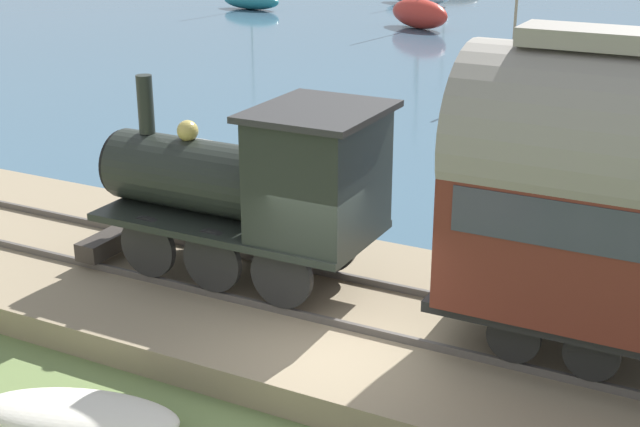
{
  "coord_description": "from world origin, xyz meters",
  "views": [
    {
      "loc": [
        -10.4,
        -5.22,
        6.83
      ],
      "look_at": [
        3.36,
        1.93,
        1.09
      ],
      "focal_mm": 50.0,
      "sensor_mm": 36.0,
      "label": 1
    }
  ],
  "objects_px": {
    "sailboat_blue": "(512,70)",
    "beached_dinghy": "(78,415)",
    "rowboat_near_shore": "(190,147)",
    "sailboat_red": "(419,13)",
    "steam_locomotive": "(257,182)",
    "sailboat_teal": "(251,0)"
  },
  "relations": [
    {
      "from": "sailboat_blue",
      "to": "beached_dinghy",
      "type": "relative_size",
      "value": 1.87
    },
    {
      "from": "rowboat_near_shore",
      "to": "sailboat_red",
      "type": "bearing_deg",
      "value": -0.54
    },
    {
      "from": "steam_locomotive",
      "to": "beached_dinghy",
      "type": "height_order",
      "value": "steam_locomotive"
    },
    {
      "from": "sailboat_red",
      "to": "sailboat_teal",
      "type": "bearing_deg",
      "value": 103.46
    },
    {
      "from": "rowboat_near_shore",
      "to": "beached_dinghy",
      "type": "bearing_deg",
      "value": -158.56
    },
    {
      "from": "sailboat_teal",
      "to": "steam_locomotive",
      "type": "bearing_deg",
      "value": -144.75
    },
    {
      "from": "sailboat_teal",
      "to": "beached_dinghy",
      "type": "xyz_separation_m",
      "value": [
        -37.5,
        -20.38,
        -0.31
      ]
    },
    {
      "from": "steam_locomotive",
      "to": "rowboat_near_shore",
      "type": "height_order",
      "value": "steam_locomotive"
    },
    {
      "from": "sailboat_teal",
      "to": "rowboat_near_shore",
      "type": "bearing_deg",
      "value": -148.12
    },
    {
      "from": "rowboat_near_shore",
      "to": "sailboat_blue",
      "type": "bearing_deg",
      "value": -31.13
    },
    {
      "from": "sailboat_red",
      "to": "rowboat_near_shore",
      "type": "bearing_deg",
      "value": -148.12
    },
    {
      "from": "beached_dinghy",
      "to": "sailboat_blue",
      "type": "bearing_deg",
      "value": 2.12
    },
    {
      "from": "rowboat_near_shore",
      "to": "sailboat_teal",
      "type": "bearing_deg",
      "value": 21.16
    },
    {
      "from": "steam_locomotive",
      "to": "beached_dinghy",
      "type": "distance_m",
      "value": 4.7
    },
    {
      "from": "sailboat_teal",
      "to": "beached_dinghy",
      "type": "bearing_deg",
      "value": -148.04
    },
    {
      "from": "steam_locomotive",
      "to": "beached_dinghy",
      "type": "bearing_deg",
      "value": 176.35
    },
    {
      "from": "sailboat_blue",
      "to": "rowboat_near_shore",
      "type": "relative_size",
      "value": 1.94
    },
    {
      "from": "beached_dinghy",
      "to": "rowboat_near_shore",
      "type": "bearing_deg",
      "value": 28.72
    },
    {
      "from": "steam_locomotive",
      "to": "sailboat_blue",
      "type": "bearing_deg",
      "value": 3.39
    },
    {
      "from": "sailboat_blue",
      "to": "beached_dinghy",
      "type": "distance_m",
      "value": 23.32
    },
    {
      "from": "sailboat_blue",
      "to": "beached_dinghy",
      "type": "bearing_deg",
      "value": 147.21
    },
    {
      "from": "rowboat_near_shore",
      "to": "beached_dinghy",
      "type": "relative_size",
      "value": 0.96
    }
  ]
}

